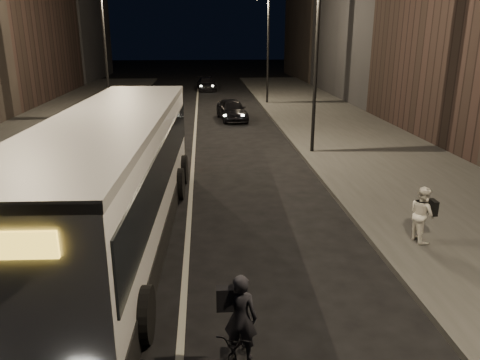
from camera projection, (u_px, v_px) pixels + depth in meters
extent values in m
plane|color=black|center=(184.00, 294.00, 10.38)|extent=(180.00, 180.00, 0.00)
cube|color=#343431|center=(358.00, 142.00, 24.28)|extent=(7.00, 70.00, 0.16)
cube|color=#343431|center=(21.00, 148.00, 23.03)|extent=(7.00, 70.00, 0.16)
cylinder|color=black|center=(316.00, 64.00, 20.93)|extent=(0.16, 0.16, 8.00)
cylinder|color=black|center=(268.00, 51.00, 36.13)|extent=(0.16, 0.16, 8.00)
cylinder|color=black|center=(105.00, 55.00, 29.60)|extent=(0.16, 0.16, 8.00)
cube|color=silver|center=(115.00, 180.00, 12.62)|extent=(3.22, 13.16, 3.48)
cube|color=black|center=(114.00, 162.00, 12.47)|extent=(3.29, 12.72, 1.25)
cube|color=silver|center=(110.00, 118.00, 12.11)|extent=(3.24, 13.16, 0.20)
cylinder|color=black|center=(142.00, 315.00, 8.68)|extent=(0.42, 1.10, 1.09)
cylinder|color=black|center=(105.00, 177.00, 16.87)|extent=(0.42, 1.10, 1.09)
cylinder|color=black|center=(180.00, 176.00, 16.97)|extent=(0.42, 1.10, 1.09)
imported|color=black|center=(239.00, 344.00, 8.05)|extent=(1.04, 1.72, 0.85)
imported|color=black|center=(240.00, 317.00, 7.66)|extent=(0.65, 0.53, 1.56)
imported|color=white|center=(422.00, 214.00, 12.46)|extent=(0.66, 0.81, 1.52)
imported|color=black|center=(232.00, 110.00, 30.57)|extent=(2.14, 4.20, 1.37)
imported|color=#3C3C3E|center=(145.00, 102.00, 33.18)|extent=(1.78, 4.78, 1.56)
imported|color=black|center=(207.00, 84.00, 46.13)|extent=(2.06, 4.41, 1.25)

